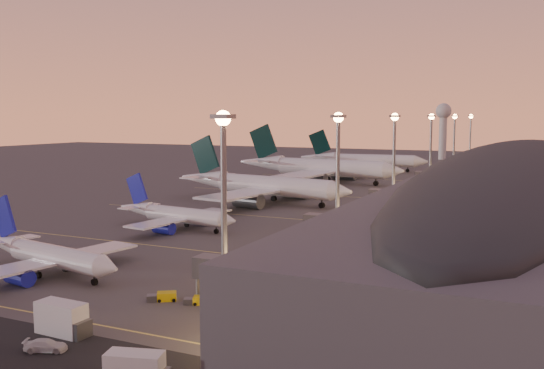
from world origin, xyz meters
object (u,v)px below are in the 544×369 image
Objects in this scene: baggage_tug_a at (199,301)px; baggage_tug_b at (163,297)px; radar_tower at (443,122)px; service_van_e at (46,345)px; airliner_narrow_north at (175,215)px; airliner_wide_near at (260,185)px; baggage_tug_c at (293,248)px; catering_truck_a at (64,320)px; airliner_wide_far at (363,160)px; airliner_wide_mid at (317,167)px; airliner_narrow_south at (47,255)px.

baggage_tug_b is at bearing 165.65° from baggage_tug_a.
radar_tower reaches higher than service_van_e.
radar_tower reaches higher than airliner_narrow_north.
airliner_wide_near is 97.48m from baggage_tug_a.
catering_truck_a is (-6.80, -51.64, 1.21)m from baggage_tug_c.
radar_tower is at bearing 70.82° from baggage_tug_a.
airliner_wide_far is 15.00× the size of baggage_tug_a.
airliner_wide_mid is at bearing 100.13° from airliner_narrow_north.
airliner_narrow_south is at bearing -81.05° from airliner_wide_mid.
airliner_wide_near reaches higher than service_van_e.
airliner_wide_far is 94.73m from radar_tower.
catering_truck_a is (9.75, -309.17, -20.11)m from radar_tower.
baggage_tug_a is (40.00, -147.92, -5.17)m from airliner_wide_mid.
airliner_wide_near is 57.53m from airliner_wide_mid.
airliner_wide_mid reaches higher than baggage_tug_a.
baggage_tug_a is at bearing -86.51° from radar_tower.
baggage_tug_c is 56.60m from service_van_e.
baggage_tug_c reaches higher than baggage_tug_b.
airliner_wide_near is 13.98× the size of baggage_tug_c.
baggage_tug_c is (16.55, -257.53, -21.32)m from radar_tower.
airliner_narrow_south is at bearing -92.50° from radar_tower.
baggage_tug_a is at bearing -84.30° from airliner_wide_far.
airliner_wide_near is 110.46m from catering_truck_a.
airliner_wide_near is at bearing 103.11° from airliner_narrow_south.
baggage_tug_c is (29.21, 32.20, -2.54)m from airliner_narrow_south.
airliner_narrow_south is 34.46m from service_van_e.
baggage_tug_b is at bearing 0.93° from airliner_narrow_south.
airliner_narrow_south is 4.92× the size of catering_truck_a.
airliner_narrow_south is 0.57× the size of airliner_wide_far.
baggage_tug_c reaches higher than baggage_tug_a.
service_van_e reaches higher than baggage_tug_a.
baggage_tug_c is (-1.33, 35.30, 0.05)m from baggage_tug_a.
radar_tower is at bearing 94.00° from airliner_wide_near.
service_van_e is at bearing -124.79° from baggage_tug_b.
airliner_narrow_south is at bearing -121.28° from baggage_tug_c.
airliner_narrow_south is at bearing -92.81° from airliner_wide_far.
airliner_wide_near reaches higher than airliner_narrow_south.
airliner_narrow_north is 0.56× the size of airliner_wide_near.
airliner_wide_far is at bearing 100.06° from catering_truck_a.
catering_truck_a is (30.15, -218.24, -3.11)m from airliner_wide_far.
airliner_narrow_south is at bearing -77.48° from airliner_wide_near.
catering_truck_a is at bearing -139.13° from baggage_tug_a.
airliner_wide_far is at bearing 101.88° from airliner_narrow_south.
airliner_wide_near is at bearing 106.72° from catering_truck_a.
airliner_wide_mid is 17.45× the size of baggage_tug_a.
baggage_tug_c is (33.26, -9.77, -2.55)m from airliner_narrow_north.
airliner_wide_far is 220.34m from catering_truck_a.
service_van_e is at bearing -35.08° from airliner_narrow_south.
airliner_wide_near is at bearing -93.77° from airliner_wide_far.
airliner_wide_mid is at bearing 119.87° from baggage_tug_c.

